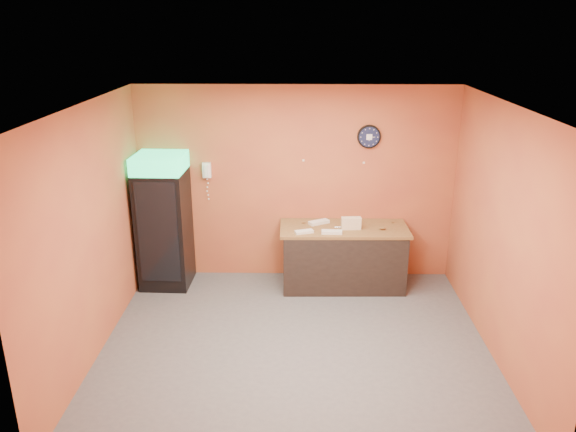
{
  "coord_description": "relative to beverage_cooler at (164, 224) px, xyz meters",
  "views": [
    {
      "loc": [
        0.01,
        -5.71,
        3.63
      ],
      "look_at": [
        -0.09,
        0.6,
        1.41
      ],
      "focal_mm": 35.0,
      "sensor_mm": 36.0,
      "label": 1
    }
  ],
  "objects": [
    {
      "name": "wall_clock",
      "position": [
        2.85,
        0.36,
        1.16
      ],
      "size": [
        0.33,
        0.06,
        0.33
      ],
      "color": "black",
      "rests_on": "back_wall"
    },
    {
      "name": "wall_phone",
      "position": [
        0.58,
        0.34,
        0.68
      ],
      "size": [
        0.12,
        0.1,
        0.22
      ],
      "color": "white",
      "rests_on": "back_wall"
    },
    {
      "name": "floor",
      "position": [
        1.85,
        -1.61,
        -0.93
      ],
      "size": [
        4.5,
        4.5,
        0.0
      ],
      "primitive_type": "plane",
      "color": "#47474C",
      "rests_on": "ground"
    },
    {
      "name": "sub_roll_stack",
      "position": [
        2.61,
        -0.05,
        0.04
      ],
      "size": [
        0.28,
        0.12,
        0.17
      ],
      "rotation": [
        0.0,
        0.0,
        0.08
      ],
      "color": "beige",
      "rests_on": "butcher_paper"
    },
    {
      "name": "prep_counter",
      "position": [
        2.52,
        0.02,
        -0.51
      ],
      "size": [
        1.71,
        0.79,
        0.85
      ],
      "primitive_type": "cube",
      "rotation": [
        0.0,
        0.0,
        0.02
      ],
      "color": "black",
      "rests_on": "floor"
    },
    {
      "name": "wrapped_sandwich_right",
      "position": [
        2.17,
        0.16,
        -0.02
      ],
      "size": [
        0.31,
        0.24,
        0.04
      ],
      "primitive_type": "cube",
      "rotation": [
        0.0,
        0.0,
        0.51
      ],
      "color": "silver",
      "rests_on": "butcher_paper"
    },
    {
      "name": "butcher_paper",
      "position": [
        2.52,
        0.02,
        -0.07
      ],
      "size": [
        1.79,
        0.78,
        0.04
      ],
      "primitive_type": "cube",
      "rotation": [
        0.0,
        0.0,
        0.01
      ],
      "color": "brown",
      "rests_on": "prep_counter"
    },
    {
      "name": "right_wall",
      "position": [
        4.1,
        -1.61,
        0.47
      ],
      "size": [
        0.02,
        4.0,
        2.8
      ],
      "primitive_type": "cube",
      "color": "#B45E32",
      "rests_on": "floor"
    },
    {
      "name": "kitchen_tool",
      "position": [
        2.55,
        -0.01,
        -0.01
      ],
      "size": [
        0.07,
        0.07,
        0.07
      ],
      "primitive_type": "cylinder",
      "color": "silver",
      "rests_on": "butcher_paper"
    },
    {
      "name": "beverage_cooler",
      "position": [
        0.0,
        0.0,
        0.0
      ],
      "size": [
        0.69,
        0.7,
        1.91
      ],
      "rotation": [
        0.0,
        0.0,
        -0.03
      ],
      "color": "black",
      "rests_on": "floor"
    },
    {
      "name": "ceiling",
      "position": [
        1.85,
        -1.61,
        1.87
      ],
      "size": [
        4.5,
        4.0,
        0.02
      ],
      "primitive_type": "cube",
      "color": "white",
      "rests_on": "back_wall"
    },
    {
      "name": "left_wall",
      "position": [
        -0.4,
        -1.61,
        0.47
      ],
      "size": [
        0.02,
        4.0,
        2.8
      ],
      "primitive_type": "cube",
      "color": "#B45E32",
      "rests_on": "floor"
    },
    {
      "name": "back_wall",
      "position": [
        1.85,
        0.39,
        0.47
      ],
      "size": [
        4.5,
        0.02,
        2.8
      ],
      "primitive_type": "cube",
      "color": "#B45E32",
      "rests_on": "floor"
    },
    {
      "name": "wrapped_sandwich_left",
      "position": [
        1.96,
        -0.21,
        -0.03
      ],
      "size": [
        0.27,
        0.17,
        0.04
      ],
      "primitive_type": "cube",
      "rotation": [
        0.0,
        0.0,
        0.34
      ],
      "color": "silver",
      "rests_on": "butcher_paper"
    },
    {
      "name": "wrapped_sandwich_mid",
      "position": [
        2.34,
        -0.22,
        -0.03
      ],
      "size": [
        0.28,
        0.12,
        0.04
      ],
      "primitive_type": "cube",
      "rotation": [
        0.0,
        0.0,
        -0.05
      ],
      "color": "silver",
      "rests_on": "butcher_paper"
    }
  ]
}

